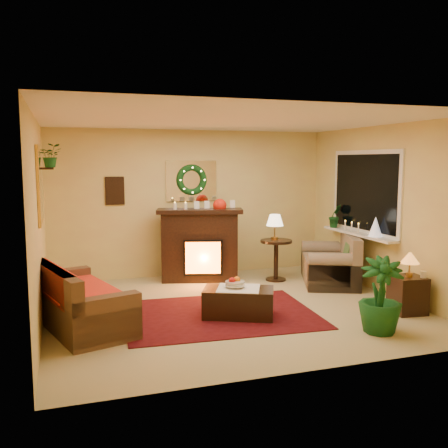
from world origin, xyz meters
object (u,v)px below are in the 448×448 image
object	(u,v)px
loveseat	(329,258)
side_table_round	(276,262)
end_table_square	(408,293)
sofa	(81,292)
fireplace	(200,249)
coffee_table	(238,302)

from	to	relation	value
loveseat	side_table_round	bearing A→B (deg)	174.84
side_table_round	end_table_square	size ratio (longest dim) A/B	1.40
sofa	loveseat	distance (m)	4.23
sofa	fireplace	xyz separation A→B (m)	(2.04, 1.83, 0.12)
fireplace	coffee_table	size ratio (longest dim) A/B	1.40
fireplace	loveseat	bearing A→B (deg)	-6.12
loveseat	end_table_square	bearing A→B (deg)	-63.19
loveseat	coffee_table	size ratio (longest dim) A/B	1.57
fireplace	side_table_round	distance (m)	1.34
end_table_square	side_table_round	bearing A→B (deg)	112.53
sofa	fireplace	distance (m)	2.74
coffee_table	sofa	bearing A→B (deg)	-163.81
fireplace	loveseat	size ratio (longest dim) A/B	0.89
loveseat	side_table_round	world-z (taller)	loveseat
sofa	end_table_square	xyz separation A→B (m)	(4.24, -0.82, -0.16)
loveseat	end_table_square	world-z (taller)	loveseat
sofa	coffee_table	world-z (taller)	sofa
side_table_round	coffee_table	world-z (taller)	side_table_round
side_table_round	end_table_square	xyz separation A→B (m)	(0.94, -2.27, -0.05)
fireplace	coffee_table	world-z (taller)	fireplace
loveseat	coffee_table	distance (m)	2.49
sofa	side_table_round	xyz separation A→B (m)	(3.30, 1.44, -0.10)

